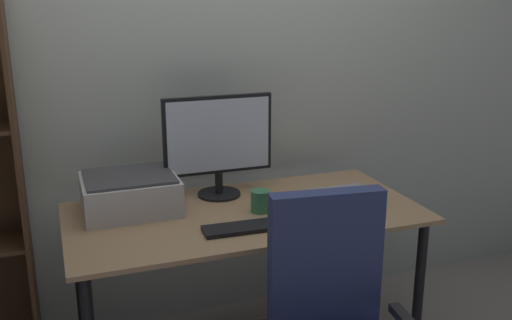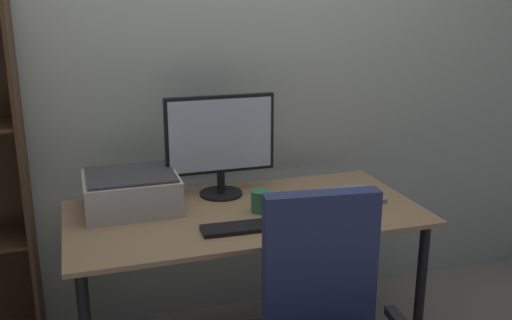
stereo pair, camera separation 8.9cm
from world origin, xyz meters
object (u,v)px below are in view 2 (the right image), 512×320
at_px(desk, 246,229).
at_px(printer, 131,192).
at_px(monitor, 220,140).
at_px(keyboard, 238,228).
at_px(coffee_mug, 261,201).
at_px(mouse, 297,220).
at_px(laptop, 343,197).

height_order(desk, printer, printer).
height_order(desk, monitor, monitor).
xyz_separation_m(keyboard, coffee_mug, (0.15, 0.16, 0.04)).
bearing_deg(coffee_mug, printer, 158.92).
height_order(mouse, laptop, mouse).
xyz_separation_m(monitor, coffee_mug, (0.11, -0.26, -0.22)).
bearing_deg(laptop, printer, 167.92).
bearing_deg(coffee_mug, mouse, -60.24).
bearing_deg(desk, mouse, -51.39).
bearing_deg(coffee_mug, monitor, 112.60).
bearing_deg(mouse, keyboard, -167.75).
xyz_separation_m(desk, laptop, (0.47, 0.00, 0.09)).
bearing_deg(mouse, coffee_mug, 134.20).
height_order(desk, laptop, laptop).
height_order(laptop, printer, printer).
bearing_deg(laptop, desk, 178.73).
height_order(keyboard, mouse, mouse).
xyz_separation_m(desk, keyboard, (-0.09, -0.19, 0.09)).
bearing_deg(laptop, monitor, 154.28).
bearing_deg(laptop, coffee_mug, -177.46).
xyz_separation_m(desk, monitor, (-0.05, 0.23, 0.35)).
bearing_deg(printer, keyboard, -44.43).
bearing_deg(keyboard, printer, 137.73).
bearing_deg(printer, coffee_mug, -21.08).
height_order(mouse, printer, printer).
height_order(coffee_mug, printer, printer).
relative_size(mouse, printer, 0.24).
xyz_separation_m(desk, mouse, (0.16, -0.20, 0.10)).
relative_size(desk, monitor, 3.01).
distance_m(desk, printer, 0.52).
xyz_separation_m(mouse, printer, (-0.62, 0.38, 0.06)).
height_order(coffee_mug, laptop, coffee_mug).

